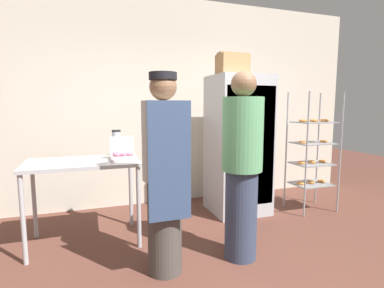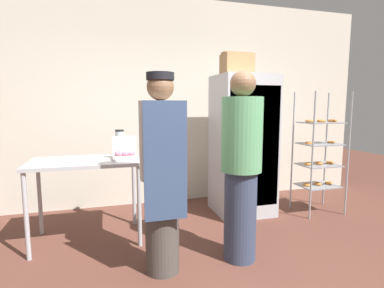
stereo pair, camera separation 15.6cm
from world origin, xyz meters
The scene contains 9 objects.
back_wall centered at (0.00, 2.44, 1.51)m, with size 6.40×0.12×3.02m, color beige.
refrigerator centered at (0.84, 1.63, 0.93)m, with size 0.74×0.73×1.86m.
baking_rack centered at (1.85, 1.35, 0.82)m, with size 0.58×0.45×1.65m.
prep_counter centered at (-1.16, 1.29, 0.79)m, with size 1.13×0.69×0.89m.
donut_box centered at (-0.75, 1.22, 0.94)m, with size 0.26×0.20×0.24m.
blender_pitcher centered at (-0.79, 1.54, 1.02)m, with size 0.13×0.13×0.29m.
cardboard_storage_box centered at (0.72, 1.61, 2.00)m, with size 0.39×0.27×0.28m.
person_baker centered at (-0.49, 0.45, 0.90)m, with size 0.37×0.38×1.73m.
person_customer centered at (0.26, 0.46, 0.91)m, with size 0.38×0.38×1.77m.
Camera 1 is at (-1.09, -1.98, 1.46)m, focal length 28.00 mm.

